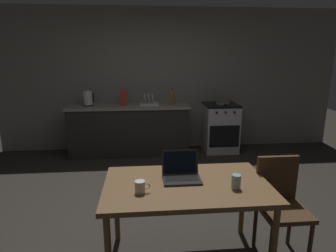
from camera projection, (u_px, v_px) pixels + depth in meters
name	position (u px, v px, depth m)	size (l,w,h in m)	color
ground_plane	(166.00, 212.00, 3.34)	(12.00, 12.00, 0.00)	#2D2823
back_wall	(170.00, 80.00, 5.45)	(6.40, 0.10, 2.62)	gray
kitchen_counter	(130.00, 129.00, 5.26)	(2.16, 0.64, 0.90)	#282623
stove_oven	(220.00, 127.00, 5.40)	(0.60, 0.62, 0.90)	#B7BABF
dining_table	(187.00, 191.00, 2.41)	(1.37, 0.83, 0.74)	brown
chair	(280.00, 200.00, 2.56)	(0.40, 0.40, 0.90)	#4C331E
laptop	(181.00, 174.00, 2.47)	(0.32, 0.27, 0.22)	#232326
electric_kettle	(88.00, 99.00, 5.05)	(0.19, 0.17, 0.27)	black
bottle	(172.00, 97.00, 5.13)	(0.06, 0.06, 0.30)	#8C601E
frying_pan	(223.00, 103.00, 5.26)	(0.25, 0.43, 0.05)	gray
coffee_mug	(140.00, 187.00, 2.21)	(0.12, 0.08, 0.10)	silver
drinking_glass	(236.00, 182.00, 2.28)	(0.08, 0.08, 0.12)	#99B7C6
cereal_box	(124.00, 97.00, 5.13)	(0.13, 0.05, 0.28)	#B2382D
dish_rack	(149.00, 102.00, 5.17)	(0.34, 0.26, 0.21)	silver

